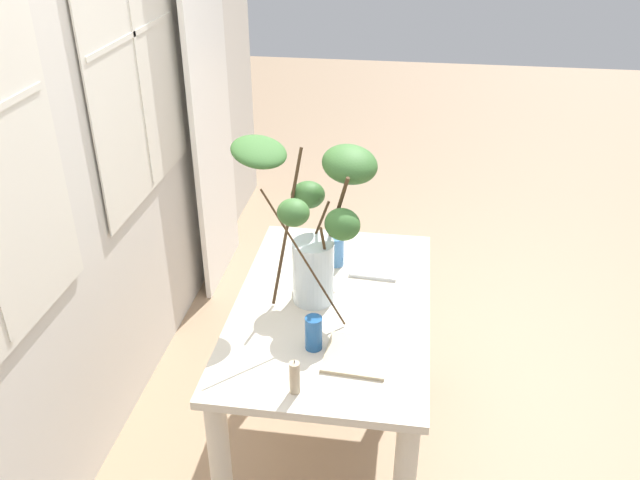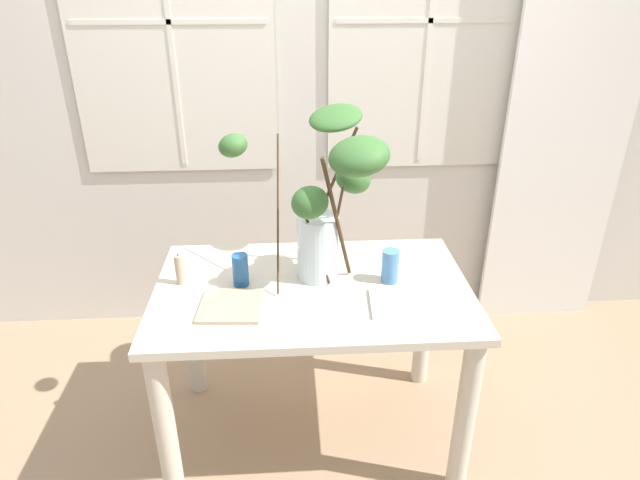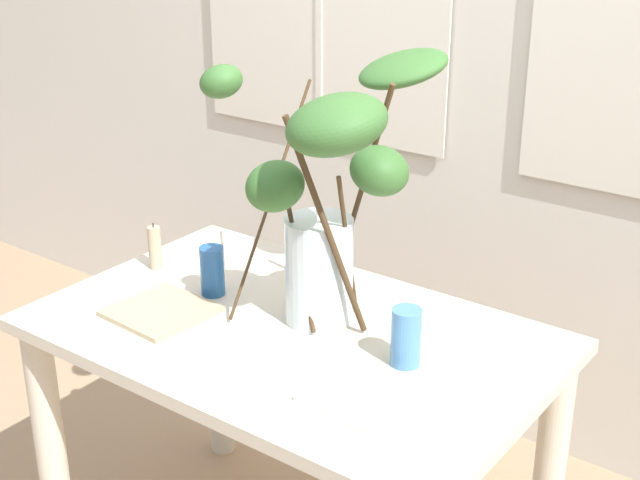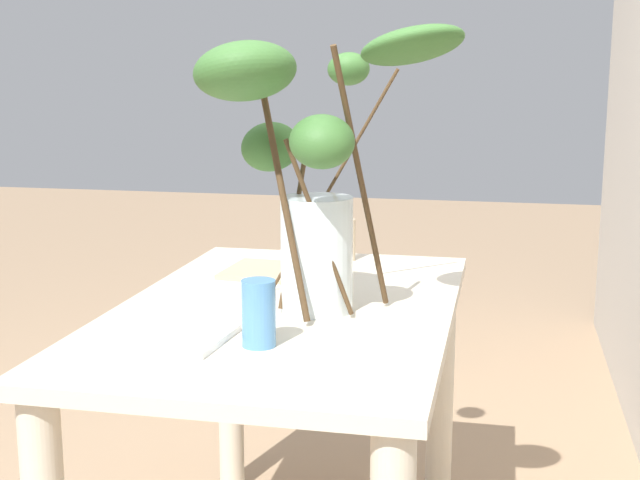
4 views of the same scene
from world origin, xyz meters
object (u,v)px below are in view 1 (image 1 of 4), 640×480
drinking_glass_blue_right (336,251)px  plate_square_right (376,266)px  drinking_glass_blue_left (314,333)px  dining_table (332,336)px  vase_with_branches (317,219)px  pillar_candle (295,378)px  plate_square_left (357,355)px

drinking_glass_blue_right → plate_square_right: bearing=-89.8°
drinking_glass_blue_left → drinking_glass_blue_right: drinking_glass_blue_right is taller
dining_table → drinking_glass_blue_left: (-0.28, 0.03, 0.22)m
plate_square_right → vase_with_branches: bearing=137.5°
dining_table → plate_square_right: plate_square_right is taller
dining_table → plate_square_right: size_ratio=6.10×
dining_table → vase_with_branches: size_ratio=1.86×
drinking_glass_blue_right → plate_square_right: drinking_glass_blue_right is taller
drinking_glass_blue_left → plate_square_right: bearing=-17.2°
vase_with_branches → pillar_candle: vase_with_branches is taller
drinking_glass_blue_right → pillar_candle: size_ratio=1.01×
drinking_glass_blue_right → pillar_candle: bearing=177.6°
plate_square_left → pillar_candle: size_ratio=1.67×
dining_table → drinking_glass_blue_left: 0.36m
vase_with_branches → plate_square_left: (-0.38, -0.20, -0.34)m
drinking_glass_blue_left → plate_square_left: 0.17m
pillar_candle → dining_table: bearing=-6.2°
drinking_glass_blue_left → pillar_candle: 0.24m
plate_square_left → pillar_candle: pillar_candle is taller
drinking_glass_blue_left → plate_square_right: size_ratio=0.65×
drinking_glass_blue_right → plate_square_right: size_ratio=0.67×
vase_with_branches → drinking_glass_blue_right: size_ratio=4.90×
drinking_glass_blue_right → plate_square_left: drinking_glass_blue_right is taller
drinking_glass_blue_left → plate_square_right: (0.59, -0.18, -0.06)m
drinking_glass_blue_left → plate_square_left: drinking_glass_blue_left is taller
dining_table → vase_with_branches: (0.07, 0.07, 0.50)m
drinking_glass_blue_right → plate_square_left: (-0.62, -0.15, -0.06)m
plate_square_left → plate_square_right: plate_square_right is taller
pillar_candle → plate_square_left: bearing=-41.6°
drinking_glass_blue_left → plate_square_left: (-0.03, -0.16, -0.06)m
vase_with_branches → plate_square_right: vase_with_branches is taller
dining_table → drinking_glass_blue_right: (0.31, 0.02, 0.22)m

